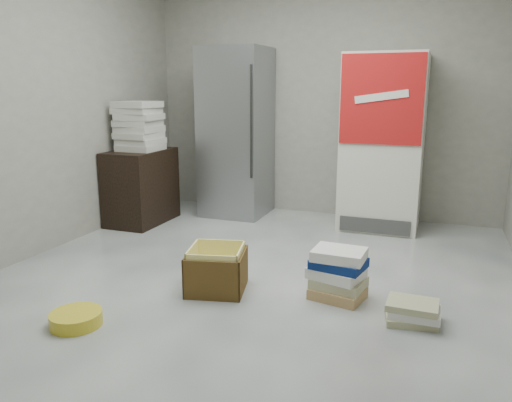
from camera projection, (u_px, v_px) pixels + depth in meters
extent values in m
plane|color=silver|center=(239.00, 290.00, 3.69)|extent=(5.00, 5.00, 0.00)
cube|color=#A19B91|center=(322.00, 93.00, 5.65)|extent=(4.00, 0.04, 2.80)
cube|color=#A19B91|center=(10.00, 95.00, 4.05)|extent=(0.04, 5.00, 2.80)
cube|color=gray|center=(236.00, 133.00, 5.72)|extent=(0.70, 0.70, 1.90)
cylinder|color=#333333|center=(251.00, 123.00, 5.25)|extent=(0.02, 0.02, 1.19)
cube|color=silver|center=(383.00, 143.00, 5.17)|extent=(0.80, 0.70, 1.80)
cube|color=red|center=(381.00, 100.00, 4.74)|extent=(0.78, 0.02, 0.85)
cube|color=white|center=(381.00, 97.00, 4.72)|extent=(0.50, 0.01, 0.14)
cube|color=#3F3F3F|center=(374.00, 226.00, 5.02)|extent=(0.70, 0.02, 0.15)
cube|color=black|center=(141.00, 187.00, 5.46)|extent=(0.50, 0.80, 0.80)
cube|color=silver|center=(141.00, 147.00, 5.36)|extent=(0.40, 0.40, 0.06)
cube|color=silver|center=(141.00, 141.00, 5.36)|extent=(0.42, 0.42, 0.06)
cube|color=silver|center=(139.00, 135.00, 5.33)|extent=(0.42, 0.42, 0.06)
cube|color=silver|center=(140.00, 129.00, 5.33)|extent=(0.41, 0.41, 0.06)
cube|color=silver|center=(138.00, 123.00, 5.31)|extent=(0.41, 0.41, 0.06)
cube|color=silver|center=(140.00, 117.00, 5.29)|extent=(0.42, 0.42, 0.06)
cube|color=silver|center=(137.00, 111.00, 5.28)|extent=(0.40, 0.40, 0.06)
cube|color=silver|center=(137.00, 104.00, 5.25)|extent=(0.42, 0.42, 0.06)
cube|color=tan|center=(338.00, 293.00, 3.54)|extent=(0.40, 0.35, 0.08)
cube|color=#B4AF85|center=(339.00, 283.00, 3.54)|extent=(0.40, 0.34, 0.07)
cube|color=white|center=(336.00, 273.00, 3.53)|extent=(0.42, 0.36, 0.08)
cube|color=navy|center=(339.00, 264.00, 3.51)|extent=(0.40, 0.34, 0.06)
cube|color=white|center=(339.00, 254.00, 3.49)|extent=(0.37, 0.30, 0.07)
cube|color=#B4AF85|center=(411.00, 318.00, 3.19)|extent=(0.35, 0.29, 0.05)
cube|color=white|center=(414.00, 312.00, 3.17)|extent=(0.32, 0.25, 0.05)
cube|color=#B4AF85|center=(413.00, 305.00, 3.16)|extent=(0.32, 0.25, 0.04)
cube|color=yellow|center=(217.00, 289.00, 3.70)|extent=(0.46, 0.46, 0.01)
cube|color=brown|center=(222.00, 262.00, 3.86)|extent=(0.40, 0.11, 0.29)
cube|color=brown|center=(211.00, 281.00, 3.47)|extent=(0.40, 0.11, 0.29)
cube|color=brown|center=(190.00, 270.00, 3.69)|extent=(0.11, 0.40, 0.29)
cube|color=brown|center=(243.00, 272.00, 3.64)|extent=(0.11, 0.40, 0.29)
cube|color=yellow|center=(221.00, 260.00, 3.84)|extent=(0.37, 0.10, 0.33)
cube|color=yellow|center=(211.00, 278.00, 3.48)|extent=(0.37, 0.10, 0.33)
cube|color=yellow|center=(192.00, 268.00, 3.68)|extent=(0.10, 0.37, 0.33)
cube|color=yellow|center=(241.00, 270.00, 3.64)|extent=(0.10, 0.37, 0.33)
cylinder|color=yellow|center=(76.00, 319.00, 3.14)|extent=(0.42, 0.42, 0.09)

